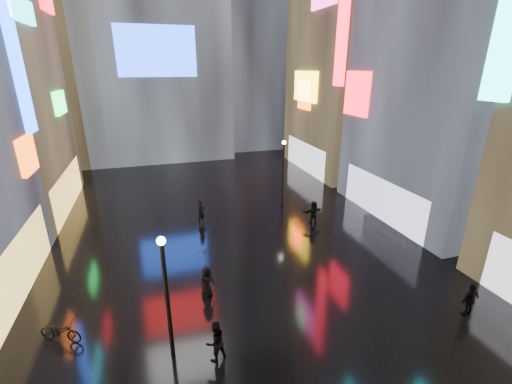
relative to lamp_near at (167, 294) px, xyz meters
name	(u,v)px	position (x,y,z in m)	size (l,w,h in m)	color
ground	(224,220)	(4.46, 11.71, -2.94)	(140.00, 140.00, 0.00)	black
building_right_far	(358,29)	(20.44, 21.71, 11.03)	(10.28, 12.00, 28.00)	black
tower_flank_right	(245,14)	(13.46, 37.71, 14.06)	(12.00, 12.00, 34.00)	black
tower_flank_left	(46,42)	(-9.54, 33.71, 10.06)	(10.00, 10.00, 26.00)	black
lamp_near	(167,294)	(0.00, 0.00, 0.00)	(0.30, 0.30, 5.20)	black
lamp_far	(283,169)	(9.75, 13.51, 0.00)	(0.30, 0.30, 5.20)	black
pedestrian_1	(215,341)	(1.56, -0.52, -2.10)	(0.82, 0.64, 1.68)	black
pedestrian_3	(470,300)	(12.82, -1.41, -2.14)	(0.95, 0.39, 1.62)	black
pedestrian_4	(207,281)	(1.89, 3.45, -2.17)	(0.76, 0.49, 1.56)	black
pedestrian_5	(313,212)	(10.46, 9.37, -2.12)	(1.53, 0.49, 1.65)	black
pedestrian_6	(201,212)	(2.88, 11.67, -2.08)	(0.63, 0.41, 1.72)	black
umbrella_2	(205,259)	(1.89, 3.45, -0.91)	(1.05, 1.07, 0.96)	black
bicycle	(60,331)	(-4.27, 2.24, -2.47)	(0.63, 1.81, 0.95)	black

